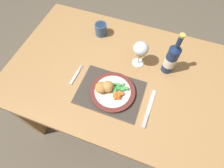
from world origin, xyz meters
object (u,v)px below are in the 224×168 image
(dinner_plate, at_px, (113,92))
(table_knife, at_px, (148,112))
(fork, at_px, (76,76))
(drinking_cup, at_px, (101,29))
(bottle, at_px, (171,59))
(dining_table, at_px, (115,80))
(wine_glass, at_px, (141,50))

(dinner_plate, relative_size, table_knife, 1.08)
(fork, bearing_deg, dinner_plate, -7.35)
(table_knife, xyz_separation_m, drinking_cup, (-0.41, 0.41, 0.04))
(fork, height_order, bottle, bottle)
(fork, relative_size, bottle, 0.51)
(drinking_cup, bearing_deg, dining_table, -52.51)
(dining_table, distance_m, dinner_plate, 0.18)
(dinner_plate, distance_m, fork, 0.23)
(table_knife, bearing_deg, drinking_cup, 135.09)
(fork, relative_size, table_knife, 0.64)
(dinner_plate, relative_size, drinking_cup, 3.06)
(fork, xyz_separation_m, bottle, (0.46, 0.21, 0.10))
(fork, relative_size, drinking_cup, 1.81)
(bottle, xyz_separation_m, drinking_cup, (-0.45, 0.13, -0.06))
(dinner_plate, distance_m, wine_glass, 0.26)
(dinner_plate, xyz_separation_m, drinking_cup, (-0.21, 0.38, 0.02))
(dinner_plate, xyz_separation_m, table_knife, (0.20, -0.04, -0.01))
(dining_table, relative_size, drinking_cup, 15.99)
(dinner_plate, height_order, drinking_cup, drinking_cup)
(fork, relative_size, wine_glass, 0.86)
(dining_table, xyz_separation_m, fork, (-0.20, -0.11, 0.10))
(dinner_plate, relative_size, fork, 1.69)
(fork, bearing_deg, table_knife, -8.71)
(fork, bearing_deg, drinking_cup, 87.86)
(wine_glass, distance_m, drinking_cup, 0.33)
(wine_glass, bearing_deg, fork, -145.59)
(wine_glass, height_order, bottle, bottle)
(dinner_plate, bearing_deg, drinking_cup, 119.74)
(drinking_cup, bearing_deg, bottle, -16.38)
(dining_table, height_order, bottle, bottle)
(dinner_plate, bearing_deg, dining_table, 103.19)
(bottle, bearing_deg, dining_table, -158.10)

